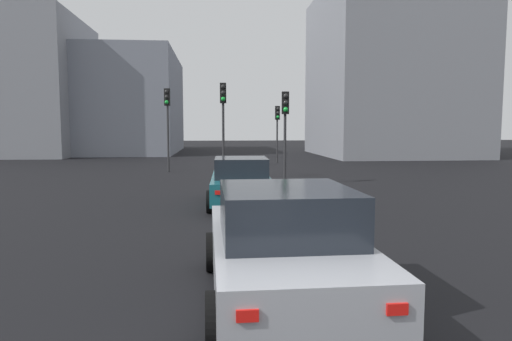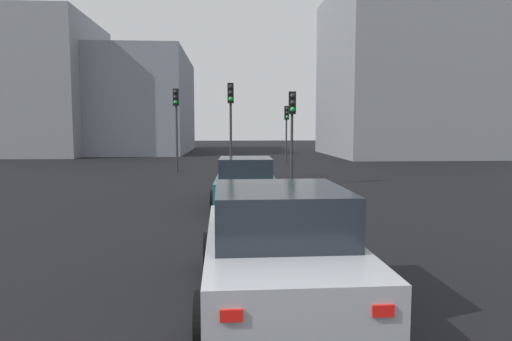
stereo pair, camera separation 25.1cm
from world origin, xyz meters
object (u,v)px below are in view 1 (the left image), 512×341
at_px(car_silver_second, 284,246).
at_px(traffic_light_near_left, 167,112).
at_px(traffic_light_far_right, 223,111).
at_px(car_teal_lead, 241,182).
at_px(traffic_light_far_left, 277,122).
at_px(traffic_light_near_right, 285,118).

relative_size(car_silver_second, traffic_light_near_left, 1.00).
height_order(car_silver_second, traffic_light_far_right, traffic_light_far_right).
xyz_separation_m(traffic_light_near_left, traffic_light_far_right, (-3.72, -2.87, -0.03)).
bearing_deg(car_teal_lead, traffic_light_far_left, -10.17).
distance_m(traffic_light_near_right, traffic_light_far_left, 11.48).
relative_size(car_silver_second, traffic_light_far_left, 1.17).
bearing_deg(traffic_light_far_left, traffic_light_far_right, -29.85).
bearing_deg(traffic_light_near_right, traffic_light_near_left, -137.16).
height_order(traffic_light_near_left, traffic_light_far_left, traffic_light_near_left).
relative_size(traffic_light_far_left, traffic_light_far_right, 0.87).
height_order(traffic_light_near_left, traffic_light_far_right, traffic_light_near_left).
bearing_deg(traffic_light_far_right, car_teal_lead, 3.42).
xyz_separation_m(car_teal_lead, car_silver_second, (-7.69, -0.15, 0.05)).
distance_m(car_teal_lead, traffic_light_near_left, 11.43).
bearing_deg(traffic_light_far_left, car_silver_second, -15.18).
xyz_separation_m(car_silver_second, traffic_light_near_left, (18.36, 3.43, 2.40)).
distance_m(traffic_light_near_left, traffic_light_far_right, 4.70).
bearing_deg(traffic_light_far_right, traffic_light_near_left, -142.20).
bearing_deg(traffic_light_far_right, traffic_light_far_left, 157.82).
bearing_deg(traffic_light_near_left, car_silver_second, 19.03).
bearing_deg(car_teal_lead, car_silver_second, -177.36).
bearing_deg(traffic_light_near_right, car_teal_lead, -22.78).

